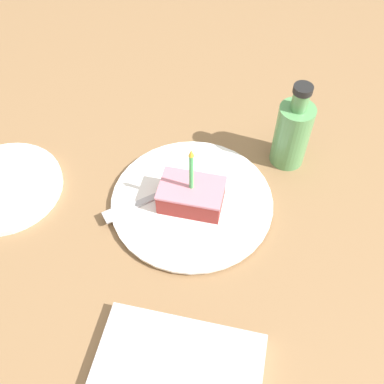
# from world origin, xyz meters

# --- Properties ---
(ground_plane) EXTENTS (2.40, 2.40, 0.04)m
(ground_plane) POSITION_xyz_m (0.00, 0.00, -0.02)
(ground_plane) COLOR olive
(ground_plane) RESTS_ON ground
(plate) EXTENTS (0.29, 0.29, 0.01)m
(plate) POSITION_xyz_m (0.02, 0.02, 0.01)
(plate) COLOR white
(plate) RESTS_ON ground_plane
(cake_slice) EXTENTS (0.07, 0.11, 0.14)m
(cake_slice) POSITION_xyz_m (0.01, 0.02, 0.04)
(cake_slice) COLOR #99332D
(cake_slice) RESTS_ON plate
(fork) EXTENTS (0.14, 0.15, 0.00)m
(fork) POSITION_xyz_m (-0.00, 0.10, 0.02)
(fork) COLOR #B2B2B7
(fork) RESTS_ON plate
(bottle) EXTENTS (0.07, 0.07, 0.18)m
(bottle) POSITION_xyz_m (0.17, -0.14, 0.07)
(bottle) COLOR #599959
(bottle) RESTS_ON ground_plane
(side_plate) EXTENTS (0.21, 0.21, 0.01)m
(side_plate) POSITION_xyz_m (-0.02, 0.37, 0.01)
(side_plate) COLOR white
(side_plate) RESTS_ON ground_plane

